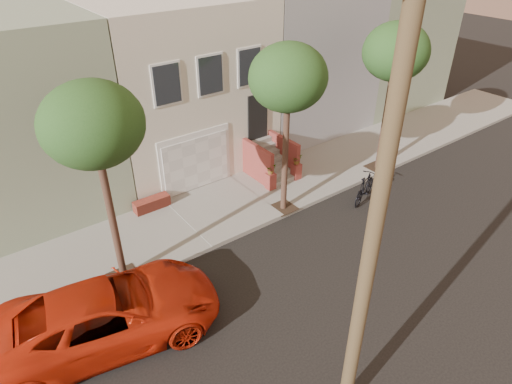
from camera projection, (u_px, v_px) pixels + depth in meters
ground at (337, 277)px, 14.24m from camera, size 90.00×90.00×0.00m
sidewalk at (241, 201)px, 17.85m from camera, size 40.00×3.70×0.15m
house_row at (165, 78)px, 19.94m from camera, size 33.10×11.70×7.00m
tree_left at (93, 126)px, 11.34m from camera, size 2.70×2.57×6.30m
tree_mid at (288, 79)px, 14.63m from camera, size 2.70×2.57×6.30m
tree_right at (396, 53)px, 17.42m from camera, size 2.70×2.57×6.30m
pickup_truck at (107, 314)px, 11.81m from camera, size 6.40×3.83×1.66m
motorcycle at (365, 188)px, 17.77m from camera, size 2.00×1.21×1.16m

